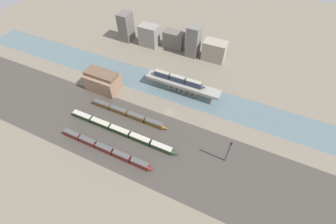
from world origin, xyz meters
TOP-DOWN VIEW (x-y plane):
  - ground_plane at (0.00, 0.00)m, footprint 400.00×400.00m
  - railbed_yard at (0.00, -24.00)m, footprint 280.00×42.00m
  - river_water at (0.00, 19.00)m, footprint 320.00×21.12m
  - bridge at (-0.00, 19.00)m, footprint 47.12×7.14m
  - train_on_bridge at (-2.58, 19.00)m, footprint 33.72×2.72m
  - train_yard_near at (-18.16, -37.03)m, footprint 53.38×2.74m
  - train_yard_mid at (-16.66, -24.43)m, footprint 65.25×3.01m
  - train_yard_far at (-19.90, -12.33)m, footprint 48.91×2.76m
  - warehouse_building at (-46.04, 1.02)m, footprint 20.36×12.55m
  - signal_tower at (37.47, -17.09)m, footprint 1.00×0.74m
  - city_block_far_left at (-63.33, 57.14)m, footprint 8.45×10.82m
  - city_block_left at (-43.50, 57.29)m, footprint 13.95×9.30m
  - city_block_center at (-24.83, 62.31)m, footprint 15.45×8.66m
  - city_block_right at (-8.65, 59.60)m, footprint 8.45×10.44m
  - city_block_far_right at (7.25, 60.18)m, footprint 16.05×9.90m

SIDE VIEW (x-z plane):
  - ground_plane at x=0.00m, z-range 0.00..0.00m
  - river_water at x=0.00m, z-range 0.00..0.01m
  - railbed_yard at x=0.00m, z-range 0.00..0.01m
  - train_yard_far at x=-19.90m, z-range -0.04..3.39m
  - train_yard_mid at x=-16.66m, z-range -0.04..3.39m
  - train_yard_near at x=-18.16m, z-range -0.03..3.93m
  - bridge at x=0.00m, z-range 1.80..9.08m
  - warehouse_building at x=-46.04m, z-range -0.32..12.81m
  - city_block_center at x=-24.83m, z-range 0.00..12.93m
  - city_block_far_right at x=7.25m, z-range 0.00..13.98m
  - city_block_left at x=-43.50m, z-range 0.00..15.95m
  - signal_tower at x=37.47m, z-range 0.16..15.93m
  - train_on_bridge at x=-2.58m, z-range 7.24..11.29m
  - city_block_far_left at x=-63.33m, z-range 0.00..21.37m
  - city_block_right at x=-8.65m, z-range 0.00..22.47m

